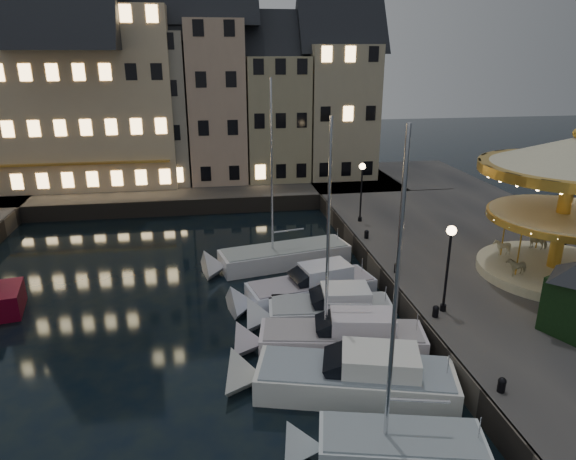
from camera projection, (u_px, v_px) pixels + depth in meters
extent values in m
plane|color=black|center=(294.00, 360.00, 22.32)|extent=(160.00, 160.00, 0.00)
cube|color=#474442|center=(514.00, 271.00, 29.76)|extent=(16.00, 56.00, 1.30)
cube|color=#474442|center=(157.00, 190.00, 47.04)|extent=(44.00, 12.00, 1.30)
cube|color=#47423A|center=(382.00, 280.00, 28.58)|extent=(0.15, 44.00, 1.30)
cube|color=#47423A|center=(176.00, 208.00, 41.74)|extent=(48.00, 0.15, 1.30)
cylinder|color=black|center=(443.00, 308.00, 23.83)|extent=(0.28, 0.28, 0.30)
cylinder|color=black|center=(447.00, 273.00, 23.26)|extent=(0.12, 0.12, 3.80)
sphere|color=#FFD18C|center=(452.00, 231.00, 22.58)|extent=(0.44, 0.44, 0.44)
cylinder|color=black|center=(360.00, 219.00, 36.42)|extent=(0.28, 0.28, 0.30)
cylinder|color=black|center=(361.00, 195.00, 35.85)|extent=(0.12, 0.12, 3.80)
sphere|color=#FFD18C|center=(362.00, 166.00, 35.17)|extent=(0.44, 0.44, 0.44)
cylinder|color=black|center=(564.00, 242.00, 32.02)|extent=(0.28, 0.28, 0.30)
cylinder|color=black|center=(569.00, 215.00, 31.45)|extent=(0.12, 0.12, 3.80)
sphere|color=#FFD18C|center=(576.00, 183.00, 30.77)|extent=(0.44, 0.44, 0.44)
cylinder|color=black|center=(501.00, 387.00, 18.13)|extent=(0.28, 0.28, 0.40)
sphere|color=black|center=(502.00, 381.00, 18.06)|extent=(0.30, 0.30, 0.30)
cylinder|color=black|center=(435.00, 313.00, 23.26)|extent=(0.28, 0.28, 0.40)
sphere|color=black|center=(436.00, 308.00, 23.19)|extent=(0.30, 0.30, 0.30)
cylinder|color=black|center=(397.00, 269.00, 27.92)|extent=(0.28, 0.28, 0.40)
sphere|color=black|center=(397.00, 265.00, 27.85)|extent=(0.30, 0.30, 0.30)
cylinder|color=black|center=(366.00, 235.00, 33.05)|extent=(0.28, 0.28, 0.40)
sphere|color=black|center=(367.00, 232.00, 32.98)|extent=(0.30, 0.30, 0.30)
cube|color=gray|center=(20.00, 122.00, 45.19)|extent=(5.00, 8.00, 11.00)
cube|color=slate|center=(84.00, 115.00, 45.83)|extent=(5.60, 8.00, 12.00)
cube|color=gray|center=(153.00, 109.00, 46.55)|extent=(6.20, 8.00, 13.00)
cube|color=tan|center=(216.00, 102.00, 47.23)|extent=(5.00, 8.00, 14.00)
cube|color=#9B9271|center=(275.00, 117.00, 48.53)|extent=(5.60, 8.00, 11.00)
cube|color=tan|center=(337.00, 111.00, 49.26)|extent=(6.20, 8.00, 12.00)
cube|color=beige|center=(82.00, 98.00, 45.34)|extent=(16.00, 9.00, 15.00)
cube|color=silver|center=(400.00, 452.00, 16.59)|extent=(5.61, 3.18, 1.30)
cube|color=gray|center=(402.00, 435.00, 16.37)|extent=(5.32, 2.96, 0.10)
cylinder|color=silver|center=(395.00, 306.00, 14.89)|extent=(0.14, 0.14, 9.25)
cube|color=white|center=(355.00, 383.00, 20.04)|extent=(8.07, 4.49, 1.30)
cube|color=gray|center=(355.00, 368.00, 19.82)|extent=(7.65, 4.20, 0.10)
cube|color=white|center=(380.00, 360.00, 19.59)|extent=(3.32, 2.62, 0.80)
cube|color=black|center=(340.00, 360.00, 19.78)|extent=(1.70, 2.06, 0.98)
cube|color=silver|center=(342.00, 344.00, 22.76)|extent=(7.49, 3.38, 1.30)
cube|color=gray|center=(342.00, 330.00, 22.54)|extent=(7.10, 3.15, 0.10)
cube|color=silver|center=(362.00, 322.00, 22.38)|extent=(2.99, 2.06, 0.80)
cube|color=black|center=(329.00, 323.00, 22.44)|extent=(1.46, 1.68, 0.96)
cylinder|color=silver|center=(328.00, 226.00, 20.96)|extent=(0.14, 0.14, 9.73)
cube|color=silver|center=(330.00, 316.00, 25.16)|extent=(6.19, 2.88, 1.30)
cube|color=#8E9499|center=(330.00, 303.00, 24.94)|extent=(5.87, 2.67, 0.10)
cube|color=silver|center=(345.00, 295.00, 24.84)|extent=(2.44, 1.94, 0.80)
cube|color=black|center=(321.00, 298.00, 24.81)|extent=(1.20, 1.70, 0.88)
cube|color=silver|center=(311.00, 292.00, 27.60)|extent=(7.13, 3.68, 1.30)
cube|color=#968E9B|center=(311.00, 281.00, 27.38)|extent=(6.76, 3.43, 0.10)
cube|color=silver|center=(325.00, 271.00, 27.52)|extent=(2.89, 2.22, 0.80)
cube|color=black|center=(302.00, 277.00, 27.08)|extent=(1.47, 1.80, 0.93)
cube|color=silver|center=(285.00, 258.00, 32.25)|extent=(8.42, 4.01, 1.30)
cube|color=gray|center=(285.00, 248.00, 32.03)|extent=(7.99, 3.74, 0.10)
cylinder|color=silver|center=(272.00, 163.00, 29.97)|extent=(0.14, 0.14, 10.91)
cylinder|color=beige|center=(552.00, 270.00, 27.67)|extent=(7.80, 7.80, 0.49)
cylinder|color=gold|center=(563.00, 212.00, 26.60)|extent=(0.68, 0.68, 6.05)
cylinder|color=beige|center=(563.00, 214.00, 26.63)|extent=(7.22, 7.22, 0.18)
cylinder|color=gold|center=(562.00, 217.00, 26.69)|extent=(7.49, 7.49, 0.34)
cone|color=beige|center=(574.00, 153.00, 25.57)|extent=(8.97, 8.97, 1.56)
cylinder|color=gold|center=(571.00, 169.00, 25.84)|extent=(8.97, 8.97, 0.49)
cube|color=black|center=(576.00, 307.00, 21.63)|extent=(2.70, 2.70, 2.45)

